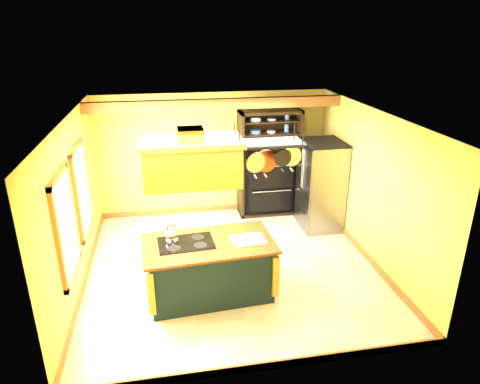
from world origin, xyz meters
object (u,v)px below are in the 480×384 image
object	(u,v)px
kitchen_island	(209,268)
range_hood	(192,160)
pot_rack	(268,150)
refrigerator	(321,187)
hutch	(268,174)

from	to	relation	value
kitchen_island	range_hood	size ratio (longest dim) A/B	1.45
pot_rack	refrigerator	bearing A→B (deg)	50.87
pot_rack	range_hood	bearing A→B (deg)	-179.40
refrigerator	hutch	xyz separation A→B (m)	(-0.89, 0.93, 0.02)
kitchen_island	pot_rack	xyz separation A→B (m)	(0.91, 0.01, 1.87)
kitchen_island	refrigerator	distance (m)	3.31
kitchen_island	hutch	size ratio (longest dim) A/B	0.89
hutch	pot_rack	bearing A→B (deg)	-104.50
range_hood	refrigerator	size ratio (longest dim) A/B	0.79
pot_rack	hutch	bearing A→B (deg)	75.50
range_hood	pot_rack	xyz separation A→B (m)	(1.10, 0.01, 0.09)
kitchen_island	hutch	xyz separation A→B (m)	(1.67, 2.98, 0.43)
pot_rack	hutch	distance (m)	3.39
refrigerator	kitchen_island	bearing A→B (deg)	-141.37
range_hood	refrigerator	world-z (taller)	range_hood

